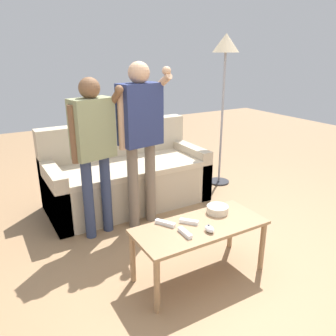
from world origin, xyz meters
name	(u,v)px	position (x,y,z in m)	size (l,w,h in m)	color
ground_plane	(207,259)	(0.00, 0.00, 0.00)	(12.00, 12.00, 0.00)	#93704C
couch	(126,177)	(-0.13, 1.42, 0.32)	(1.80, 0.84, 0.92)	#B7A88E
coffee_table	(200,232)	(-0.19, -0.13, 0.38)	(1.04, 0.45, 0.45)	#997551
snack_bowl	(217,209)	(0.06, -0.03, 0.48)	(0.18, 0.18, 0.06)	beige
game_remote_nunchuk	(210,229)	(-0.19, -0.25, 0.47)	(0.06, 0.09, 0.05)	white
floor_lamp	(225,56)	(1.22, 1.37, 1.64)	(0.33, 0.33, 1.91)	#2D2D33
player_left	(93,141)	(-0.65, 0.89, 0.94)	(0.47, 0.30, 1.50)	#2D3856
player_center	(141,127)	(-0.19, 0.87, 1.02)	(0.50, 0.32, 1.62)	#756656
game_remote_wand_near	(185,233)	(-0.36, -0.19, 0.46)	(0.04, 0.15, 0.03)	white
game_remote_wand_far	(189,222)	(-0.25, -0.07, 0.46)	(0.12, 0.13, 0.03)	white
game_remote_wand_spare	(165,223)	(-0.42, 0.00, 0.46)	(0.11, 0.16, 0.03)	white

